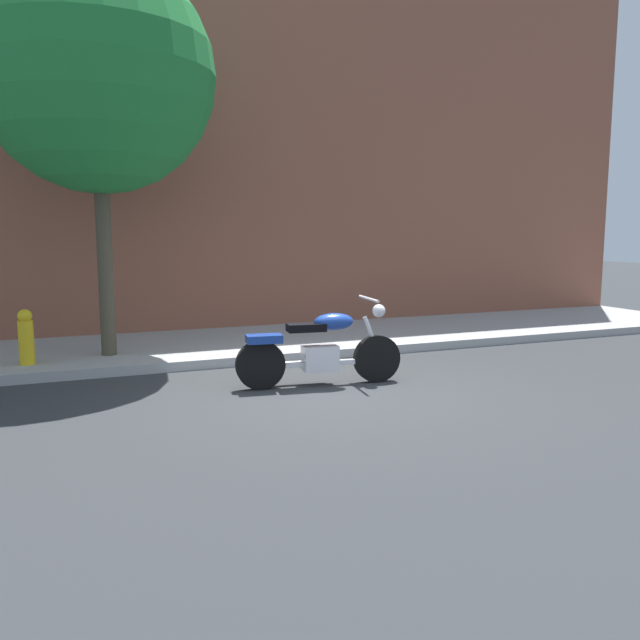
# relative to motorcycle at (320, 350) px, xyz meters

# --- Properties ---
(ground_plane) EXTENTS (60.00, 60.00, 0.00)m
(ground_plane) POSITION_rel_motorcycle_xyz_m (-0.07, -0.26, -0.46)
(ground_plane) COLOR #303335
(sidewalk) EXTENTS (18.70, 2.94, 0.14)m
(sidewalk) POSITION_rel_motorcycle_xyz_m (-0.07, 2.96, -0.39)
(sidewalk) COLOR #A0A0A0
(sidewalk) RESTS_ON ground
(building_facade) EXTENTS (18.70, 0.50, 8.46)m
(building_facade) POSITION_rel_motorcycle_xyz_m (-0.07, 4.68, 3.77)
(building_facade) COLOR brown
(building_facade) RESTS_ON ground
(motorcycle) EXTENTS (2.15, 0.71, 1.12)m
(motorcycle) POSITION_rel_motorcycle_xyz_m (0.00, 0.00, 0.00)
(motorcycle) COLOR black
(motorcycle) RESTS_ON ground
(street_tree) EXTENTS (3.31, 3.31, 5.79)m
(street_tree) POSITION_rel_motorcycle_xyz_m (-2.38, 2.42, 3.66)
(street_tree) COLOR #484131
(street_tree) RESTS_ON ground
(fire_hydrant) EXTENTS (0.20, 0.20, 0.91)m
(fire_hydrant) POSITION_rel_motorcycle_xyz_m (-3.47, 2.12, -0.00)
(fire_hydrant) COLOR gold
(fire_hydrant) RESTS_ON ground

